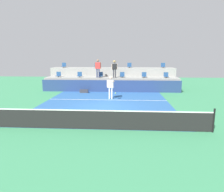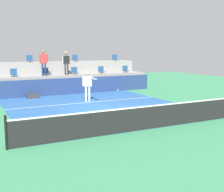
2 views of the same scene
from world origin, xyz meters
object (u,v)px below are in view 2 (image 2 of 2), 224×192
(stadium_chair_lower_mid_right, at_px, (75,71))
(spectator_in_grey, at_px, (44,60))
(stadium_chair_lower_right, at_px, (101,70))
(tennis_player, at_px, (88,83))
(stadium_chair_upper_left, at_px, (30,59))
(spectator_with_hat, at_px, (66,61))
(equipment_bag, at_px, (33,96))
(tennis_ball, at_px, (118,90))
(stadium_chair_lower_mid_left, at_px, (46,72))
(stadium_chair_lower_left, at_px, (14,73))
(stadium_chair_lower_far_right, at_px, (126,69))
(stadium_chair_upper_far_right, at_px, (115,58))
(stadium_chair_upper_right, at_px, (75,59))

(stadium_chair_lower_mid_right, distance_m, spectator_in_grey, 2.52)
(stadium_chair_lower_right, relative_size, tennis_player, 0.29)
(stadium_chair_lower_right, bearing_deg, stadium_chair_upper_left, 160.00)
(stadium_chair_lower_mid_right, bearing_deg, spectator_in_grey, -170.69)
(spectator_in_grey, bearing_deg, spectator_with_hat, 0.00)
(spectator_with_hat, distance_m, equipment_bag, 3.73)
(spectator_with_hat, xyz_separation_m, tennis_ball, (0.42, -6.85, -1.27))
(stadium_chair_lower_mid_left, xyz_separation_m, tennis_ball, (1.81, -7.24, -0.49))
(stadium_chair_lower_left, xyz_separation_m, tennis_player, (3.42, -4.47, -0.36))
(stadium_chair_lower_mid_left, height_order, tennis_ball, stadium_chair_lower_mid_left)
(stadium_chair_lower_mid_left, xyz_separation_m, equipment_bag, (-1.33, -1.85, -1.31))
(stadium_chair_lower_right, xyz_separation_m, spectator_in_grey, (-4.48, -0.38, 0.85))
(stadium_chair_lower_mid_left, height_order, spectator_with_hat, spectator_with_hat)
(spectator_with_hat, bearing_deg, stadium_chair_lower_mid_left, 164.59)
(stadium_chair_lower_left, bearing_deg, stadium_chair_upper_left, 51.26)
(stadium_chair_lower_mid_left, relative_size, equipment_bag, 0.68)
(stadium_chair_lower_right, bearing_deg, equipment_bag, -161.72)
(stadium_chair_lower_mid_right, bearing_deg, tennis_ball, -92.56)
(stadium_chair_lower_far_right, height_order, spectator_with_hat, spectator_with_hat)
(stadium_chair_lower_right, xyz_separation_m, tennis_player, (-2.97, -4.47, -0.36))
(stadium_chair_lower_far_right, bearing_deg, stadium_chair_upper_left, 165.69)
(stadium_chair_upper_left, height_order, tennis_player, stadium_chair_upper_left)
(stadium_chair_lower_right, distance_m, stadium_chair_upper_far_right, 2.90)
(stadium_chair_lower_mid_left, height_order, stadium_chair_upper_left, stadium_chair_upper_left)
(stadium_chair_lower_mid_left, relative_size, stadium_chair_lower_far_right, 1.00)
(stadium_chair_lower_mid_left, xyz_separation_m, spectator_in_grey, (-0.20, -0.38, 0.85))
(stadium_chair_lower_mid_left, distance_m, spectator_in_grey, 0.95)
(stadium_chair_lower_mid_left, relative_size, stadium_chair_upper_far_right, 1.00)
(stadium_chair_upper_left, bearing_deg, spectator_in_grey, -77.98)
(stadium_chair_lower_left, relative_size, equipment_bag, 0.68)
(stadium_chair_lower_left, distance_m, spectator_in_grey, 2.12)
(spectator_with_hat, height_order, equipment_bag, spectator_with_hat)
(stadium_chair_lower_mid_left, height_order, equipment_bag, stadium_chair_lower_mid_left)
(stadium_chair_lower_mid_left, xyz_separation_m, spectator_with_hat, (1.39, -0.38, 0.78))
(tennis_ball, relative_size, equipment_bag, 0.09)
(stadium_chair_upper_far_right, bearing_deg, stadium_chair_lower_far_right, -90.08)
(stadium_chair_lower_right, bearing_deg, stadium_chair_upper_far_right, 40.39)
(stadium_chair_lower_mid_right, bearing_deg, stadium_chair_lower_left, 180.00)
(spectator_with_hat, bearing_deg, stadium_chair_upper_far_right, 23.59)
(stadium_chair_lower_mid_left, xyz_separation_m, stadium_chair_upper_left, (-0.67, 1.80, 0.85))
(stadium_chair_upper_far_right, bearing_deg, stadium_chair_lower_mid_right, -157.07)
(stadium_chair_upper_far_right, bearing_deg, stadium_chair_lower_right, -139.61)
(tennis_player, xyz_separation_m, spectator_with_hat, (0.08, 4.09, 1.15))
(tennis_ball, bearing_deg, stadium_chair_lower_left, 118.48)
(stadium_chair_lower_right, xyz_separation_m, stadium_chair_upper_right, (-1.41, 1.80, 0.85))
(stadium_chair_upper_right, xyz_separation_m, spectator_with_hat, (-1.47, -2.18, -0.07))
(stadium_chair_lower_left, xyz_separation_m, stadium_chair_lower_mid_left, (2.11, 0.00, 0.00))
(stadium_chair_upper_right, height_order, tennis_ball, stadium_chair_upper_right)
(stadium_chair_upper_far_right, distance_m, spectator_in_grey, 6.95)
(stadium_chair_lower_far_right, bearing_deg, stadium_chair_lower_right, 180.00)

